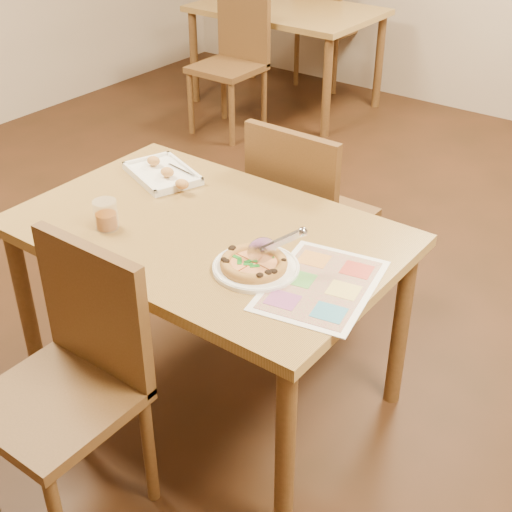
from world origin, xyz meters
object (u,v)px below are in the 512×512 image
Objects in this scene: bg_table at (286,20)px; menu at (321,285)px; plate at (256,268)px; pizza_cutter at (275,244)px; bg_chair_near at (236,48)px; glass_tumbler at (106,216)px; pizza at (254,263)px; chair_near at (76,355)px; chair_far at (302,202)px; bg_chair_far at (323,16)px; appetizer_tray at (163,174)px; dining_table at (207,249)px.

bg_table is 3.55m from menu.
plate is 1.90× the size of pizza_cutter.
bg_chair_near is 3.09m from menu.
bg_chair_near is (0.00, -0.60, -0.07)m from bg_table.
glass_tumbler is (-0.60, -0.13, -0.05)m from pizza_cutter.
pizza reaches higher than plate.
pizza is (0.29, 0.49, 0.18)m from chair_near.
menu is (0.21, 0.05, -0.02)m from pizza.
bg_chair_near reaches higher than pizza_cutter.
bg_chair_near is 1.75× the size of plate.
bg_chair_far is (-1.60, 2.70, 0.00)m from chair_far.
appetizer_tray reaches higher than bg_table.
pizza_cutter is 0.19m from menu.
chair_near reaches higher than pizza_cutter.
bg_chair_far is at bearing 111.42° from appetizer_tray.
menu is (0.50, 0.54, 0.16)m from chair_near.
bg_chair_near reaches higher than menu.
pizza is at bearing -25.10° from appetizer_tray.
appetizer_tray is (1.22, -3.10, 0.17)m from bg_chair_far.
bg_chair_far is at bearing 112.29° from chair_near.
glass_tumbler is at bearing -60.97° from bg_chair_near.
dining_table is at bearing 36.37° from glass_tumbler.
bg_table is 2.87m from appetizer_tray.
pizza_cutter reaches higher than pizza.
chair_far is at bearing -53.95° from bg_table.
glass_tumbler is 0.78m from menu.
chair_near and bg_chair_far have the same top height.
menu reaches higher than bg_table.
chair_far is at bearing 66.13° from pizza_cutter.
menu is at bearing -16.51° from appetizer_tray.
bg_table is at bearing 90.00° from bg_chair_near.
plate is at bearing -50.62° from bg_chair_near.
menu is (2.10, -2.26, 0.16)m from bg_chair_near.
pizza_cutter reaches higher than bg_table.
pizza is at bearing 111.90° from chair_far.
bg_chair_far is at bearing 90.00° from bg_table.
bg_table is (-1.60, 2.80, 0.00)m from dining_table.
pizza is at bearing -123.11° from plate.
bg_table is 3.47m from plate.
plate is at bearing -167.25° from menu.
appetizer_tray is 0.92m from menu.
menu is (2.10, -2.86, 0.09)m from bg_table.
glass_tumbler is 0.24× the size of menu.
glass_tumbler is (1.33, -2.40, 0.20)m from bg_chair_near.
pizza_cutter is at bearing 12.11° from glass_tumbler.
chair_near is 0.75m from menu.
pizza is at bearing -165.91° from menu.
plate is (0.29, -0.11, 0.09)m from dining_table.
chair_far is 2.72m from bg_table.
appetizer_tray reaches higher than menu.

